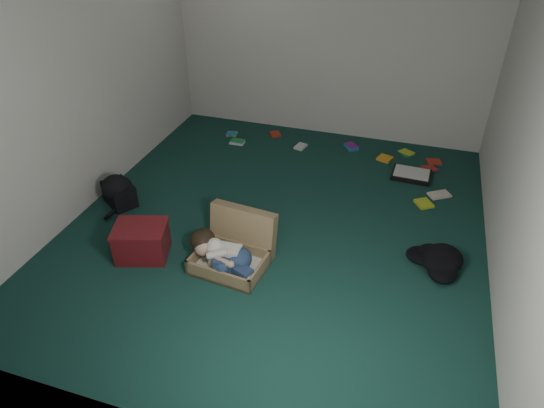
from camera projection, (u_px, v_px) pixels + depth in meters
The scene contains 12 objects.
floor at pixel (276, 225), 4.87m from camera, with size 4.50×4.50×0.00m, color #133730.
wall_back at pixel (331, 35), 5.92m from camera, with size 4.50×4.50×0.00m, color silver.
wall_front at pixel (143, 272), 2.37m from camera, with size 4.50×4.50×0.00m, color silver.
wall_left at pixel (78, 79), 4.65m from camera, with size 4.50×4.50×0.00m, color silver.
wall_right at pixel (531, 134), 3.65m from camera, with size 4.50×4.50×0.00m, color silver.
suitcase at pixel (235, 248), 4.35m from camera, with size 0.69×0.68×0.46m.
person at pixel (222, 254), 4.22m from camera, with size 0.67×0.38×0.29m.
maroon_bin at pixel (142, 241), 4.39m from camera, with size 0.55×0.49×0.32m.
backpack at pixel (119, 193), 5.12m from camera, with size 0.44×0.35×0.27m, color black, non-canonical shape.
clothing_pile at pixel (425, 260), 4.31m from camera, with size 0.48×0.39×0.15m, color black, non-canonical shape.
paper_tray at pixel (411, 175), 5.64m from camera, with size 0.45×0.35×0.06m.
book_scatter at pixel (351, 157), 6.03m from camera, with size 2.91×1.34×0.02m.
Camera 1 is at (1.14, -3.75, 2.90)m, focal length 32.00 mm.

